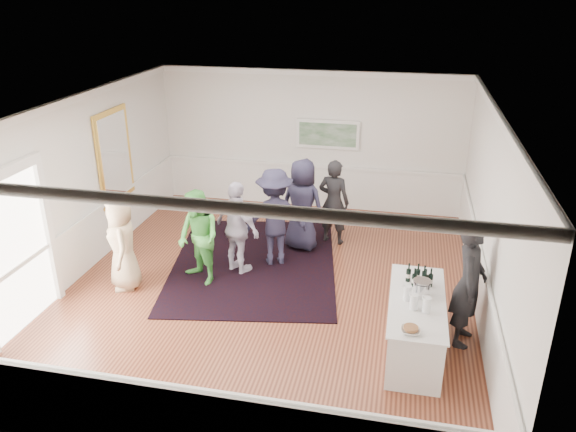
% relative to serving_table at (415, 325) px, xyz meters
% --- Properties ---
extents(floor, '(8.00, 8.00, 0.00)m').
position_rel_serving_table_xyz_m(floor, '(-2.49, 1.31, -0.42)').
color(floor, brown).
rests_on(floor, ground).
extents(ceiling, '(7.00, 8.00, 0.02)m').
position_rel_serving_table_xyz_m(ceiling, '(-2.49, 1.31, 2.78)').
color(ceiling, white).
rests_on(ceiling, wall_back).
extents(wall_left, '(0.02, 8.00, 3.20)m').
position_rel_serving_table_xyz_m(wall_left, '(-5.99, 1.31, 1.18)').
color(wall_left, white).
rests_on(wall_left, floor).
extents(wall_right, '(0.02, 8.00, 3.20)m').
position_rel_serving_table_xyz_m(wall_right, '(1.01, 1.31, 1.18)').
color(wall_right, white).
rests_on(wall_right, floor).
extents(wall_back, '(7.00, 0.02, 3.20)m').
position_rel_serving_table_xyz_m(wall_back, '(-2.49, 5.31, 1.18)').
color(wall_back, white).
rests_on(wall_back, floor).
extents(wall_front, '(7.00, 0.02, 3.20)m').
position_rel_serving_table_xyz_m(wall_front, '(-2.49, -2.69, 1.18)').
color(wall_front, white).
rests_on(wall_front, floor).
extents(wainscoting, '(7.00, 8.00, 1.00)m').
position_rel_serving_table_xyz_m(wainscoting, '(-2.49, 1.31, 0.08)').
color(wainscoting, white).
rests_on(wainscoting, floor).
extents(mirror, '(0.05, 1.25, 1.85)m').
position_rel_serving_table_xyz_m(mirror, '(-5.94, 2.61, 1.38)').
color(mirror, '#EDB945').
rests_on(mirror, wall_left).
extents(doorway, '(0.10, 1.78, 2.56)m').
position_rel_serving_table_xyz_m(doorway, '(-5.93, -0.59, 1.00)').
color(doorway, white).
rests_on(doorway, wall_left).
extents(landscape_painting, '(1.44, 0.06, 0.66)m').
position_rel_serving_table_xyz_m(landscape_painting, '(-2.09, 5.26, 1.36)').
color(landscape_painting, white).
rests_on(landscape_painting, wall_back).
extents(area_rug, '(3.66, 4.43, 0.02)m').
position_rel_serving_table_xyz_m(area_rug, '(-2.99, 2.11, -0.41)').
color(area_rug, black).
rests_on(area_rug, floor).
extents(serving_table, '(0.79, 2.06, 0.83)m').
position_rel_serving_table_xyz_m(serving_table, '(0.00, 0.00, 0.00)').
color(serving_table, silver).
rests_on(serving_table, floor).
extents(bartender, '(0.59, 0.78, 1.94)m').
position_rel_serving_table_xyz_m(bartender, '(0.71, 0.38, 0.55)').
color(bartender, black).
rests_on(bartender, floor).
extents(guest_tan, '(0.86, 0.97, 1.67)m').
position_rel_serving_table_xyz_m(guest_tan, '(-4.96, 0.81, 0.41)').
color(guest_tan, tan).
rests_on(guest_tan, floor).
extents(guest_green, '(1.06, 1.01, 1.71)m').
position_rel_serving_table_xyz_m(guest_green, '(-3.74, 1.26, 0.44)').
color(guest_green, green).
rests_on(guest_green, floor).
extents(guest_lilac, '(1.10, 0.88, 1.75)m').
position_rel_serving_table_xyz_m(guest_lilac, '(-3.19, 1.76, 0.45)').
color(guest_lilac, silver).
rests_on(guest_lilac, floor).
extents(guest_dark_a, '(1.38, 1.09, 1.88)m').
position_rel_serving_table_xyz_m(guest_dark_a, '(-2.61, 2.26, 0.52)').
color(guest_dark_a, '#211F33').
rests_on(guest_dark_a, floor).
extents(guest_dark_b, '(0.72, 0.54, 1.76)m').
position_rel_serving_table_xyz_m(guest_dark_b, '(-1.66, 3.39, 0.46)').
color(guest_dark_b, black).
rests_on(guest_dark_b, floor).
extents(guest_navy, '(1.04, 0.82, 1.86)m').
position_rel_serving_table_xyz_m(guest_navy, '(-2.23, 2.99, 0.51)').
color(guest_navy, '#211F33').
rests_on(guest_navy, floor).
extents(wine_bottles, '(0.39, 0.23, 0.31)m').
position_rel_serving_table_xyz_m(wine_bottles, '(0.03, 0.46, 0.57)').
color(wine_bottles, black).
rests_on(wine_bottles, serving_table).
extents(juice_pitchers, '(0.38, 0.39, 0.24)m').
position_rel_serving_table_xyz_m(juice_pitchers, '(-0.03, -0.19, 0.53)').
color(juice_pitchers, '#71B340').
rests_on(juice_pitchers, serving_table).
extents(ice_bucket, '(0.26, 0.26, 0.24)m').
position_rel_serving_table_xyz_m(ice_bucket, '(0.05, 0.13, 0.53)').
color(ice_bucket, silver).
rests_on(ice_bucket, serving_table).
extents(nut_bowl, '(0.26, 0.26, 0.08)m').
position_rel_serving_table_xyz_m(nut_bowl, '(-0.09, -0.82, 0.45)').
color(nut_bowl, white).
rests_on(nut_bowl, serving_table).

